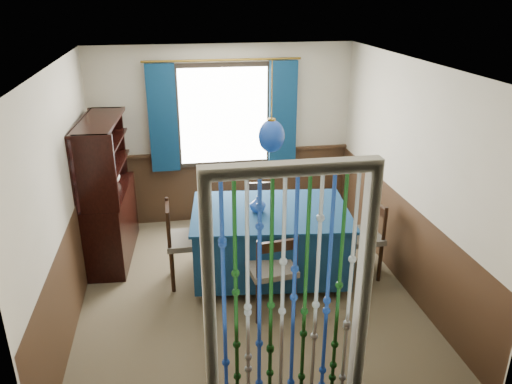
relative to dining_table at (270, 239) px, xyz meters
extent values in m
plane|color=brown|center=(-0.33, -0.27, -0.49)|extent=(4.00, 4.00, 0.00)
plane|color=silver|center=(-0.33, -0.27, 2.01)|extent=(4.00, 4.00, 0.00)
plane|color=beige|center=(-0.33, 1.73, 0.76)|extent=(3.60, 0.00, 3.60)
plane|color=beige|center=(-0.33, -2.27, 0.76)|extent=(3.60, 0.00, 3.60)
plane|color=beige|center=(-2.13, -0.27, 0.76)|extent=(0.00, 4.00, 4.00)
plane|color=beige|center=(1.47, -0.27, 0.76)|extent=(0.00, 4.00, 4.00)
plane|color=#3A2516|center=(-0.33, 1.71, 0.01)|extent=(3.60, 0.00, 3.60)
plane|color=#3A2516|center=(-0.33, -2.26, 0.01)|extent=(3.60, 0.00, 3.60)
plane|color=#3A2516|center=(-2.11, -0.27, 0.01)|extent=(0.00, 4.00, 4.00)
plane|color=#3A2516|center=(1.46, -0.27, 0.01)|extent=(0.00, 4.00, 4.00)
cube|color=black|center=(-0.33, 1.68, 1.06)|extent=(1.32, 0.12, 1.42)
cube|color=#0E2C4C|center=(0.00, 0.00, -0.02)|extent=(1.82, 1.34, 0.70)
cube|color=#0E2C4C|center=(0.00, 0.00, 0.35)|extent=(1.89, 1.41, 0.03)
cylinder|color=black|center=(-0.77, -0.36, -0.42)|extent=(0.07, 0.07, 0.14)
cylinder|color=black|center=(0.66, -0.53, -0.42)|extent=(0.07, 0.07, 0.14)
cylinder|color=black|center=(-0.66, 0.53, -0.42)|extent=(0.07, 0.07, 0.14)
cylinder|color=black|center=(0.77, 0.36, -0.42)|extent=(0.07, 0.07, 0.14)
cylinder|color=black|center=(-0.30, -0.87, -0.25)|extent=(0.05, 0.05, 0.48)
cylinder|color=black|center=(0.09, -0.83, -0.25)|extent=(0.05, 0.05, 0.48)
cylinder|color=black|center=(-0.34, -0.51, -0.25)|extent=(0.05, 0.05, 0.48)
cylinder|color=black|center=(0.05, -0.46, -0.25)|extent=(0.05, 0.05, 0.48)
cube|color=#5B5549|center=(-0.12, -0.67, 0.02)|extent=(0.52, 0.50, 0.06)
cube|color=black|center=(-0.10, -0.86, 0.37)|extent=(0.41, 0.09, 0.11)
cylinder|color=black|center=(-0.29, -0.88, 0.23)|extent=(0.04, 0.04, 0.47)
cylinder|color=black|center=(0.09, -0.84, 0.23)|extent=(0.04, 0.04, 0.47)
cylinder|color=black|center=(0.22, 0.93, -0.27)|extent=(0.04, 0.04, 0.43)
cylinder|color=black|center=(-0.12, 0.94, -0.27)|extent=(0.04, 0.04, 0.43)
cylinder|color=black|center=(0.21, 0.61, -0.27)|extent=(0.04, 0.04, 0.43)
cylinder|color=black|center=(-0.13, 0.62, -0.27)|extent=(0.04, 0.04, 0.43)
cube|color=#5B5549|center=(0.04, 0.78, -0.03)|extent=(0.44, 0.42, 0.06)
cube|color=black|center=(0.05, 0.95, 0.29)|extent=(0.36, 0.06, 0.10)
cylinder|color=black|center=(0.22, 0.94, 0.15)|extent=(0.04, 0.04, 0.42)
cylinder|color=black|center=(-0.12, 0.95, 0.15)|extent=(0.04, 0.04, 0.42)
cylinder|color=black|center=(-1.13, 0.26, -0.24)|extent=(0.05, 0.05, 0.49)
cylinder|color=black|center=(-1.13, -0.14, -0.24)|extent=(0.05, 0.05, 0.49)
cylinder|color=black|center=(-0.75, 0.27, -0.24)|extent=(0.05, 0.05, 0.49)
cylinder|color=black|center=(-0.75, -0.14, -0.24)|extent=(0.05, 0.05, 0.49)
cube|color=#5B5549|center=(-0.94, 0.06, 0.04)|extent=(0.47, 0.49, 0.07)
cube|color=black|center=(-1.14, 0.06, 0.40)|extent=(0.04, 0.42, 0.11)
cylinder|color=black|center=(-1.14, 0.26, 0.25)|extent=(0.04, 0.04, 0.48)
cylinder|color=black|center=(-1.14, -0.14, 0.25)|extent=(0.04, 0.04, 0.48)
cylinder|color=black|center=(1.23, -0.33, -0.25)|extent=(0.05, 0.05, 0.47)
cylinder|color=black|center=(1.21, 0.05, -0.25)|extent=(0.05, 0.05, 0.47)
cylinder|color=black|center=(0.87, -0.35, -0.25)|extent=(0.05, 0.05, 0.47)
cylinder|color=black|center=(0.85, 0.03, -0.25)|extent=(0.05, 0.05, 0.47)
cube|color=#5B5549|center=(1.04, -0.15, 0.02)|extent=(0.47, 0.49, 0.06)
cube|color=black|center=(1.23, -0.13, 0.36)|extent=(0.06, 0.40, 0.10)
cylinder|color=black|center=(1.24, -0.32, 0.22)|extent=(0.04, 0.04, 0.46)
cylinder|color=black|center=(1.22, 0.06, 0.22)|extent=(0.04, 0.04, 0.46)
cube|color=black|center=(-1.86, 0.83, -0.04)|extent=(0.56, 1.38, 0.88)
cube|color=black|center=(-1.86, 0.18, 0.84)|extent=(0.42, 0.08, 0.88)
cube|color=black|center=(-1.86, 1.47, 0.84)|extent=(0.42, 0.08, 0.88)
cube|color=black|center=(-1.86, 0.83, 1.26)|extent=(0.51, 1.37, 0.04)
cube|color=black|center=(-2.08, 0.83, 0.84)|extent=(0.12, 1.33, 0.88)
cube|color=black|center=(-1.83, 0.83, 0.71)|extent=(0.45, 1.29, 0.02)
cube|color=black|center=(-1.83, 0.83, 1.00)|extent=(0.45, 1.29, 0.02)
cylinder|color=olive|center=(0.00, 0.00, 1.62)|extent=(0.01, 0.01, 0.79)
ellipsoid|color=navy|center=(0.00, 0.00, 1.23)|extent=(0.28, 0.28, 0.35)
cylinder|color=olive|center=(0.00, 0.00, 1.40)|extent=(0.09, 0.09, 0.03)
imported|color=navy|center=(-0.15, -0.01, 0.45)|extent=(0.21, 0.21, 0.17)
imported|color=beige|center=(-1.81, 0.57, 0.75)|extent=(0.30, 0.30, 0.06)
imported|color=beige|center=(-1.81, 1.11, 0.50)|extent=(0.20, 0.20, 0.21)
camera|label=1|loc=(-1.03, -5.01, 2.67)|focal=35.00mm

